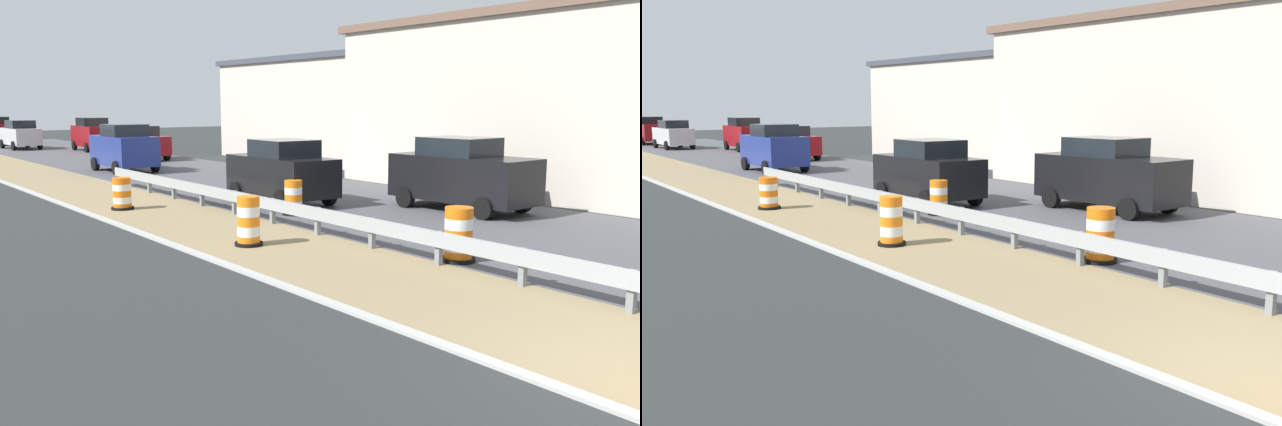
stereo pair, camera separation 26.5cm
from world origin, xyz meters
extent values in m
cube|color=#ADADA8|center=(-1.30, 0.00, 0.00)|extent=(0.20, 120.00, 0.11)
cube|color=slate|center=(2.16, 1.57, 0.35)|extent=(0.12, 0.12, 0.70)
cube|color=slate|center=(2.16, 3.60, 0.35)|extent=(0.12, 0.12, 0.70)
cube|color=slate|center=(2.16, 5.62, 0.35)|extent=(0.12, 0.12, 0.70)
cube|color=slate|center=(2.16, 7.64, 0.35)|extent=(0.12, 0.12, 0.70)
cube|color=slate|center=(2.16, 9.66, 0.35)|extent=(0.12, 0.12, 0.70)
cube|color=slate|center=(2.16, 11.68, 0.35)|extent=(0.12, 0.12, 0.70)
cube|color=slate|center=(2.16, 13.70, 0.35)|extent=(0.12, 0.12, 0.70)
cube|color=slate|center=(2.16, 15.73, 0.35)|extent=(0.12, 0.12, 0.70)
cube|color=slate|center=(2.16, 17.75, 0.35)|extent=(0.12, 0.12, 0.70)
cube|color=slate|center=(2.16, 19.77, 0.35)|extent=(0.12, 0.12, 0.70)
cube|color=slate|center=(2.16, 21.79, 0.35)|extent=(0.12, 0.12, 0.70)
cylinder|color=orange|center=(2.73, 5.60, 0.11)|extent=(0.58, 0.58, 0.23)
cylinder|color=white|center=(2.73, 5.60, 0.34)|extent=(0.58, 0.58, 0.23)
cylinder|color=orange|center=(2.73, 5.60, 0.57)|extent=(0.58, 0.58, 0.23)
cylinder|color=white|center=(2.73, 5.60, 0.80)|extent=(0.58, 0.58, 0.23)
cylinder|color=orange|center=(2.73, 5.60, 1.03)|extent=(0.58, 0.58, 0.23)
cylinder|color=black|center=(2.73, 5.60, 0.04)|extent=(0.73, 0.73, 0.08)
cylinder|color=orange|center=(0.12, 9.63, 0.11)|extent=(0.53, 0.53, 0.23)
cylinder|color=white|center=(0.12, 9.63, 0.34)|extent=(0.53, 0.53, 0.23)
cylinder|color=orange|center=(0.12, 9.63, 0.57)|extent=(0.53, 0.53, 0.23)
cylinder|color=white|center=(0.12, 9.63, 0.80)|extent=(0.53, 0.53, 0.23)
cylinder|color=orange|center=(0.12, 9.63, 1.03)|extent=(0.53, 0.53, 0.23)
cylinder|color=black|center=(0.12, 9.63, 0.04)|extent=(0.66, 0.66, 0.08)
cylinder|color=orange|center=(3.47, 12.54, 0.10)|extent=(0.52, 0.52, 0.20)
cylinder|color=white|center=(3.47, 12.54, 0.31)|extent=(0.52, 0.52, 0.20)
cylinder|color=orange|center=(3.47, 12.54, 0.51)|extent=(0.52, 0.52, 0.20)
cylinder|color=white|center=(3.47, 12.54, 0.72)|extent=(0.52, 0.52, 0.20)
cylinder|color=orange|center=(3.47, 12.54, 0.92)|extent=(0.52, 0.52, 0.20)
cylinder|color=black|center=(3.47, 12.54, 0.04)|extent=(0.65, 0.65, 0.08)
cylinder|color=orange|center=(-0.13, 16.59, 0.10)|extent=(0.55, 0.55, 0.20)
cylinder|color=white|center=(-0.13, 16.59, 0.30)|extent=(0.55, 0.55, 0.20)
cylinder|color=orange|center=(-0.13, 16.59, 0.49)|extent=(0.55, 0.55, 0.20)
cylinder|color=white|center=(-0.13, 16.59, 0.69)|extent=(0.55, 0.55, 0.20)
cylinder|color=orange|center=(-0.13, 16.59, 0.89)|extent=(0.55, 0.55, 0.20)
cylinder|color=black|center=(-0.13, 16.59, 0.04)|extent=(0.69, 0.69, 0.08)
cube|color=navy|center=(4.47, 27.86, 1.01)|extent=(1.93, 4.03, 1.37)
cube|color=black|center=(4.47, 27.70, 1.97)|extent=(1.71, 1.86, 0.56)
cylinder|color=black|center=(3.52, 29.17, 0.32)|extent=(0.23, 0.64, 0.64)
cylinder|color=black|center=(5.40, 29.19, 0.32)|extent=(0.23, 0.64, 0.64)
cylinder|color=black|center=(3.54, 26.52, 0.32)|extent=(0.23, 0.64, 0.64)
cylinder|color=black|center=(5.43, 26.54, 0.32)|extent=(0.23, 0.64, 0.64)
cube|color=maroon|center=(8.27, 42.75, 1.00)|extent=(1.95, 4.36, 1.36)
cube|color=black|center=(8.28, 42.93, 1.96)|extent=(1.69, 2.04, 0.56)
cylinder|color=black|center=(9.12, 41.30, 0.32)|extent=(0.24, 0.65, 0.64)
cylinder|color=black|center=(7.32, 41.37, 0.32)|extent=(0.24, 0.65, 0.64)
cylinder|color=black|center=(9.22, 44.14, 0.32)|extent=(0.24, 0.65, 0.64)
cylinder|color=black|center=(7.42, 44.20, 0.32)|extent=(0.24, 0.65, 0.64)
cube|color=black|center=(4.54, 14.71, 0.93)|extent=(1.91, 4.16, 1.21)
cube|color=black|center=(4.54, 14.54, 1.81)|extent=(1.68, 1.93, 0.56)
cylinder|color=black|center=(3.66, 16.09, 0.32)|extent=(0.23, 0.64, 0.64)
cylinder|color=black|center=(5.48, 16.05, 0.32)|extent=(0.23, 0.64, 0.64)
cylinder|color=black|center=(3.61, 13.37, 0.32)|extent=(0.23, 0.64, 0.64)
cylinder|color=black|center=(5.43, 13.33, 0.32)|extent=(0.23, 0.64, 0.64)
cube|color=maroon|center=(7.84, 33.80, 0.85)|extent=(1.90, 4.27, 1.06)
cube|color=black|center=(7.84, 33.97, 1.66)|extent=(1.70, 1.97, 0.56)
cylinder|color=black|center=(8.78, 32.39, 0.32)|extent=(0.22, 0.64, 0.64)
cylinder|color=black|center=(6.89, 32.40, 0.32)|extent=(0.22, 0.64, 0.64)
cylinder|color=black|center=(8.78, 35.21, 0.32)|extent=(0.22, 0.64, 0.64)
cylinder|color=black|center=(6.90, 35.21, 0.32)|extent=(0.22, 0.64, 0.64)
cube|color=silver|center=(4.81, 47.77, 0.89)|extent=(1.85, 4.39, 1.15)
cube|color=black|center=(4.81, 47.60, 1.75)|extent=(1.62, 2.04, 0.56)
cylinder|color=black|center=(3.90, 49.18, 0.32)|extent=(0.24, 0.65, 0.64)
cylinder|color=black|center=(5.64, 49.23, 0.32)|extent=(0.24, 0.65, 0.64)
cylinder|color=black|center=(3.98, 46.32, 0.32)|extent=(0.24, 0.65, 0.64)
cylinder|color=black|center=(5.71, 46.36, 0.32)|extent=(0.24, 0.65, 0.64)
cube|color=black|center=(8.08, 10.08, 0.99)|extent=(2.05, 4.60, 1.35)
cube|color=black|center=(8.07, 10.26, 1.95)|extent=(1.76, 2.15, 0.56)
cylinder|color=black|center=(9.07, 8.62, 0.32)|extent=(0.25, 0.65, 0.64)
cylinder|color=black|center=(7.20, 8.55, 0.32)|extent=(0.25, 0.65, 0.64)
cylinder|color=black|center=(8.95, 11.61, 0.32)|extent=(0.25, 0.65, 0.64)
cylinder|color=black|center=(7.08, 11.53, 0.32)|extent=(0.25, 0.65, 0.64)
cube|color=maroon|center=(4.64, 54.47, 0.96)|extent=(1.88, 4.57, 1.28)
cube|color=black|center=(4.65, 54.29, 1.88)|extent=(1.63, 2.13, 0.56)
cylinder|color=black|center=(5.46, 55.99, 0.32)|extent=(0.24, 0.65, 0.64)
cylinder|color=black|center=(3.82, 52.95, 0.32)|extent=(0.24, 0.65, 0.64)
cylinder|color=black|center=(5.55, 53.00, 0.32)|extent=(0.24, 0.65, 0.64)
cube|color=beige|center=(14.73, 11.06, 3.06)|extent=(7.74, 15.99, 6.13)
cube|color=brown|center=(14.73, 11.06, 6.28)|extent=(8.05, 16.63, 0.30)
cube|color=beige|center=(16.96, 27.32, 2.73)|extent=(7.38, 13.37, 5.46)
cube|color=#3D424C|center=(16.96, 27.32, 5.61)|extent=(7.67, 13.91, 0.30)
camera|label=1|loc=(-8.01, -3.58, 3.28)|focal=38.16mm
camera|label=2|loc=(-7.80, -3.74, 3.28)|focal=38.16mm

